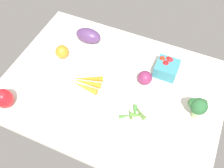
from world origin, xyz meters
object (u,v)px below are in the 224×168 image
eggplant (88,36)px  heirloom_tomato_orange (62,52)px  bell_pepper_red (4,99)px  okra_pile (136,113)px  carrot_bunch (86,83)px  berry_basket (167,67)px  broccoli_head (198,106)px  red_onion_center (145,78)px

eggplant → heirloom_tomato_orange: size_ratio=2.01×
eggplant → bell_pepper_red: bell_pepper_red is taller
eggplant → heirloom_tomato_orange: bearing=-118.1°
okra_pile → bell_pepper_red: size_ratio=1.22×
carrot_bunch → eggplant: bearing=114.4°
okra_pile → heirloom_tomato_orange: (-46.82, 17.04, 2.58)cm
bell_pepper_red → heirloom_tomato_orange: size_ratio=1.44×
carrot_bunch → berry_basket: 39.74cm
broccoli_head → heirloom_tomato_orange: 71.09cm
okra_pile → red_onion_center: size_ratio=1.77×
bell_pepper_red → red_onion_center: bell_pepper_red is taller
berry_basket → carrot_bunch: bearing=-145.0°
berry_basket → broccoli_head: broccoli_head is taller
berry_basket → bell_pepper_red: bearing=-141.9°
heirloom_tomato_orange → eggplant: bearing=65.0°
broccoli_head → heirloom_tomato_orange: size_ratio=1.69×
heirloom_tomato_orange → red_onion_center: (44.43, 1.22, -0.01)cm
berry_basket → broccoli_head: bearing=-44.5°
carrot_bunch → red_onion_center: red_onion_center is taller
okra_pile → bell_pepper_red: bell_pepper_red is taller
eggplant → red_onion_center: bearing=-24.1°
bell_pepper_red → red_onion_center: bearing=35.1°
broccoli_head → heirloom_tomato_orange: (-70.63, 6.98, -4.05)cm
okra_pile → broccoli_head: size_ratio=1.04×
carrot_bunch → red_onion_center: 28.05cm
broccoli_head → bell_pepper_red: broccoli_head is taller
carrot_bunch → red_onion_center: size_ratio=2.18×
okra_pile → broccoli_head: (23.81, 10.06, 6.63)cm
okra_pile → bell_pepper_red: 58.38cm
eggplant → berry_basket: bearing=-8.4°
berry_basket → eggplant: (-44.72, 4.13, 0.37)cm
heirloom_tomato_orange → red_onion_center: bearing=1.6°
okra_pile → bell_pepper_red: (-55.11, -18.83, 4.10)cm
berry_basket → red_onion_center: (-7.53, -10.17, -0.13)cm
okra_pile → heirloom_tomato_orange: size_ratio=1.76×
broccoli_head → red_onion_center: (-26.20, 8.20, -4.06)cm
okra_pile → carrot_bunch: bearing=168.3°
berry_basket → heirloom_tomato_orange: berry_basket is taller
eggplant → red_onion_center: 39.84cm
okra_pile → berry_basket: bearing=79.7°
broccoli_head → bell_pepper_red: (-78.92, -28.89, -2.53)cm
bell_pepper_red → heirloom_tomato_orange: bell_pepper_red is taller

